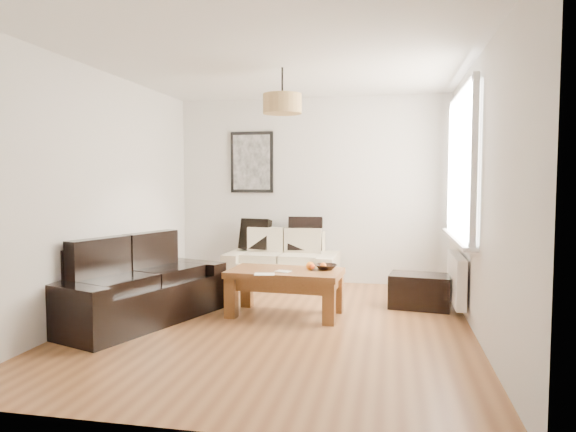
% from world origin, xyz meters
% --- Properties ---
extents(floor, '(4.50, 4.50, 0.00)m').
position_xyz_m(floor, '(0.00, 0.00, 0.00)').
color(floor, brown).
rests_on(floor, ground).
extents(ceiling, '(3.80, 4.50, 0.00)m').
position_xyz_m(ceiling, '(0.00, 0.00, 2.60)').
color(ceiling, white).
rests_on(ceiling, floor).
extents(wall_back, '(3.80, 0.04, 2.60)m').
position_xyz_m(wall_back, '(0.00, 2.25, 1.30)').
color(wall_back, silver).
rests_on(wall_back, floor).
extents(wall_front, '(3.80, 0.04, 2.60)m').
position_xyz_m(wall_front, '(0.00, -2.25, 1.30)').
color(wall_front, silver).
rests_on(wall_front, floor).
extents(wall_left, '(0.04, 4.50, 2.60)m').
position_xyz_m(wall_left, '(-1.90, 0.00, 1.30)').
color(wall_left, silver).
rests_on(wall_left, floor).
extents(wall_right, '(0.04, 4.50, 2.60)m').
position_xyz_m(wall_right, '(1.90, 0.00, 1.30)').
color(wall_right, silver).
rests_on(wall_right, floor).
extents(window_bay, '(0.14, 1.90, 1.60)m').
position_xyz_m(window_bay, '(1.86, 0.80, 1.60)').
color(window_bay, white).
rests_on(window_bay, wall_right).
extents(radiator, '(0.10, 0.90, 0.52)m').
position_xyz_m(radiator, '(1.82, 0.80, 0.38)').
color(radiator, white).
rests_on(radiator, wall_right).
extents(poster, '(0.62, 0.04, 0.87)m').
position_xyz_m(poster, '(-0.85, 2.22, 1.70)').
color(poster, black).
rests_on(poster, wall_back).
extents(pendant_shade, '(0.40, 0.40, 0.20)m').
position_xyz_m(pendant_shade, '(0.00, 0.30, 2.23)').
color(pendant_shade, tan).
rests_on(pendant_shade, ceiling).
extents(loveseat_cream, '(1.49, 0.84, 0.73)m').
position_xyz_m(loveseat_cream, '(-0.31, 1.78, 0.37)').
color(loveseat_cream, beige).
rests_on(loveseat_cream, floor).
extents(sofa_leather, '(1.44, 2.02, 0.79)m').
position_xyz_m(sofa_leather, '(-1.43, -0.14, 0.40)').
color(sofa_leather, black).
rests_on(sofa_leather, floor).
extents(coffee_table, '(1.23, 0.73, 0.49)m').
position_xyz_m(coffee_table, '(0.02, 0.37, 0.24)').
color(coffee_table, brown).
rests_on(coffee_table, floor).
extents(ottoman, '(0.72, 0.52, 0.38)m').
position_xyz_m(ottoman, '(1.45, 0.98, 0.19)').
color(ottoman, black).
rests_on(ottoman, floor).
extents(cushion_left, '(0.44, 0.22, 0.43)m').
position_xyz_m(cushion_left, '(-0.74, 1.96, 0.69)').
color(cushion_left, black).
rests_on(cushion_left, loveseat_cream).
extents(cushion_right, '(0.47, 0.17, 0.46)m').
position_xyz_m(cushion_right, '(-0.03, 1.96, 0.71)').
color(cushion_right, black).
rests_on(cushion_right, loveseat_cream).
extents(fruit_bowl, '(0.26, 0.26, 0.06)m').
position_xyz_m(fruit_bowl, '(0.44, 0.47, 0.52)').
color(fruit_bowl, black).
rests_on(fruit_bowl, coffee_table).
extents(orange_a, '(0.07, 0.07, 0.06)m').
position_xyz_m(orange_a, '(0.30, 0.41, 0.53)').
color(orange_a, '#E84913').
rests_on(orange_a, fruit_bowl).
extents(orange_b, '(0.08, 0.08, 0.07)m').
position_xyz_m(orange_b, '(0.41, 0.49, 0.53)').
color(orange_b, orange).
rests_on(orange_b, fruit_bowl).
extents(orange_c, '(0.11, 0.11, 0.09)m').
position_xyz_m(orange_c, '(0.27, 0.45, 0.53)').
color(orange_c, orange).
rests_on(orange_c, fruit_bowl).
extents(papers, '(0.23, 0.18, 0.01)m').
position_xyz_m(papers, '(-0.14, 0.07, 0.49)').
color(papers, white).
rests_on(papers, coffee_table).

